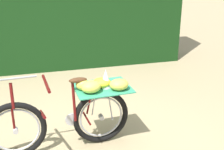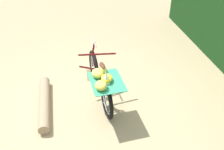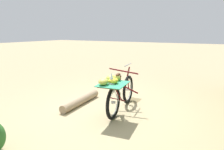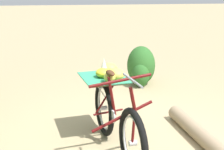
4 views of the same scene
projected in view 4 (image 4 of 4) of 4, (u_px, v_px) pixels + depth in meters
The scene contains 4 objects.
ground_plane at pixel (118, 144), 4.18m from camera, with size 60.00×60.00×0.00m, color tan.
bicycle at pixel (114, 107), 3.99m from camera, with size 1.80×0.77×1.03m.
fallen_log at pixel (197, 132), 4.29m from camera, with size 0.20×0.20×1.45m, color #9E8466.
shrub_cluster at pixel (141, 67), 6.65m from camera, with size 0.80×0.55×0.77m.
Camera 4 is at (3.75, -0.69, 1.92)m, focal length 53.78 mm.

